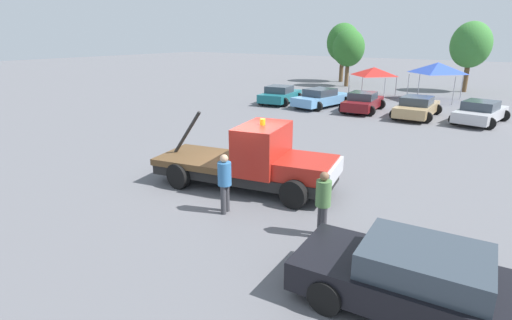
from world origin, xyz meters
TOP-DOWN VIEW (x-y plane):
  - ground_plane at (0.00, 0.00)m, footprint 160.00×160.00m
  - tow_truck at (0.38, 0.08)m, footprint 6.54×3.36m
  - foreground_car at (6.85, -3.28)m, footprint 5.43×2.43m
  - person_near_truck at (3.78, -1.67)m, footprint 0.39×0.39m
  - person_at_hood at (0.82, -2.01)m, footprint 0.40×0.40m
  - parked_car_teal at (-8.31, 15.50)m, footprint 2.94×4.48m
  - parked_car_skyblue at (-5.02, 15.86)m, footprint 2.96×5.12m
  - parked_car_maroon at (-1.92, 15.89)m, footprint 2.70×4.47m
  - parked_car_tan at (1.60, 15.94)m, footprint 2.62×4.75m
  - parked_car_silver at (5.11, 16.33)m, footprint 2.90×4.80m
  - canopy_tent_red at (-3.80, 22.94)m, footprint 3.05×3.05m
  - canopy_tent_blue at (0.90, 23.91)m, footprint 3.38×3.38m
  - tree_left at (2.01, 30.67)m, footprint 3.45×3.45m
  - tree_center at (-8.42, 28.25)m, footprint 3.11×3.11m
  - tree_right at (-10.57, 31.74)m, footprint 3.48×3.48m
  - traffic_cone at (-1.45, 4.94)m, footprint 0.40×0.40m

SIDE VIEW (x-z plane):
  - ground_plane at x=0.00m, z-range 0.00..0.00m
  - traffic_cone at x=-1.45m, z-range -0.02..0.53m
  - parked_car_maroon at x=-1.92m, z-range -0.02..1.32m
  - parked_car_teal at x=-8.31m, z-range -0.02..1.32m
  - parked_car_silver at x=5.11m, z-range -0.02..1.32m
  - parked_car_tan at x=1.60m, z-range -0.02..1.32m
  - parked_car_skyblue at x=-5.02m, z-range -0.02..1.32m
  - foreground_car at x=6.85m, z-range -0.02..1.32m
  - tow_truck at x=0.38m, z-range -0.31..2.21m
  - person_near_truck at x=3.78m, z-range 0.14..1.91m
  - person_at_hood at x=0.82m, z-range 0.14..1.93m
  - canopy_tent_red at x=-3.80m, z-range 0.87..3.30m
  - canopy_tent_blue at x=0.90m, z-range 1.05..4.00m
  - tree_center at x=-8.42m, z-range 0.95..6.51m
  - tree_left at x=2.01m, z-range 1.05..7.20m
  - tree_right at x=-10.57m, z-range 1.06..7.28m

